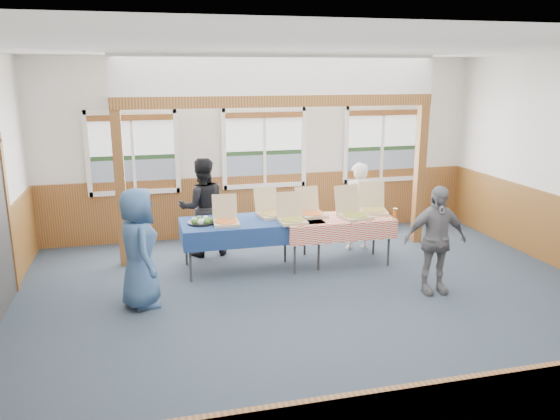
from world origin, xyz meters
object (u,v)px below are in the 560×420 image
at_px(table_left, 251,223).
at_px(person_grey, 435,240).
at_px(man_blue, 139,248).
at_px(woman_black, 202,207).
at_px(woman_white, 357,206).
at_px(table_right, 337,221).

distance_m(table_left, person_grey, 2.70).
xyz_separation_m(table_left, man_blue, (-1.65, -1.03, 0.07)).
height_order(table_left, woman_black, woman_black).
bearing_deg(person_grey, table_left, 149.80).
xyz_separation_m(table_left, woman_white, (1.91, 0.47, 0.04)).
xyz_separation_m(table_right, man_blue, (-2.97, -0.87, 0.08)).
relative_size(woman_white, woman_black, 0.92).
relative_size(woman_white, man_blue, 0.96).
xyz_separation_m(man_blue, person_grey, (3.87, -0.52, -0.03)).
relative_size(table_right, man_blue, 1.19).
height_order(table_left, woman_white, woman_white).
xyz_separation_m(woman_black, man_blue, (-1.01, -1.83, -0.03)).
relative_size(table_left, woman_black, 1.43).
xyz_separation_m(woman_white, man_blue, (-3.57, -1.50, 0.03)).
height_order(table_left, man_blue, man_blue).
height_order(man_blue, person_grey, man_blue).
bearing_deg(table_right, woman_white, 26.19).
relative_size(table_right, person_grey, 1.24).
xyz_separation_m(woman_white, person_grey, (0.30, -2.02, 0.00)).
distance_m(table_right, woman_white, 0.87).
bearing_deg(table_right, table_left, 152.00).
distance_m(table_right, woman_black, 2.19).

